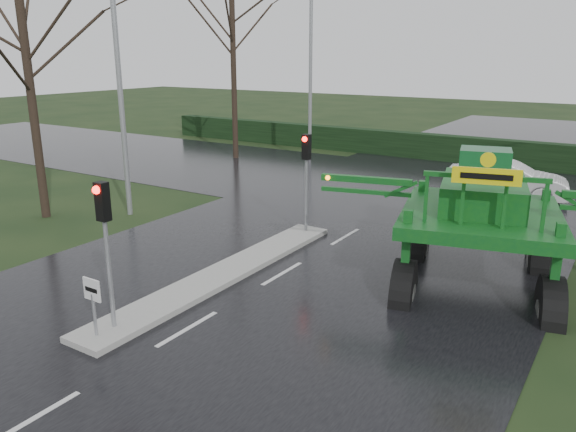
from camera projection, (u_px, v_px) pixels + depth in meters
The scene contains 14 objects.
ground at pixel (188, 330), 12.95m from camera, with size 140.00×140.00×0.00m, color black.
road_main at pixel (370, 223), 21.04m from camera, with size 14.00×80.00×0.02m, color black.
road_cross at pixel (424, 191), 25.89m from camera, with size 80.00×12.00×0.02m, color black.
median_island at pixel (225, 273), 16.02m from camera, with size 1.20×10.00×0.16m, color gray.
hedge_row at pixel (473, 150), 32.15m from camera, with size 44.00×0.90×1.50m, color black.
keep_left_sign at pixel (93, 298), 12.11m from camera, with size 0.50×0.07×1.35m.
traffic_signal_near at pixel (104, 224), 12.08m from camera, with size 0.26×0.33×3.52m.
traffic_signal_mid at pixel (306, 162), 18.95m from camera, with size 0.26×0.33×3.52m.
street_light_left_near at pixel (123, 57), 20.36m from camera, with size 3.85×0.30×10.00m.
street_light_left_far at pixel (315, 55), 31.68m from camera, with size 3.85×0.30×10.00m.
tree_left_near at pixel (27, 61), 20.23m from camera, with size 6.30×6.30×10.85m.
tree_left_far at pixel (233, 34), 31.96m from camera, with size 7.70×7.70×13.26m.
crop_sprayer at pixel (410, 208), 14.31m from camera, with size 8.58×6.29×4.92m.
white_sedan at pixel (504, 198), 24.59m from camera, with size 1.75×5.01×1.65m, color silver.
Camera 1 is at (8.25, -8.60, 6.15)m, focal length 35.00 mm.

